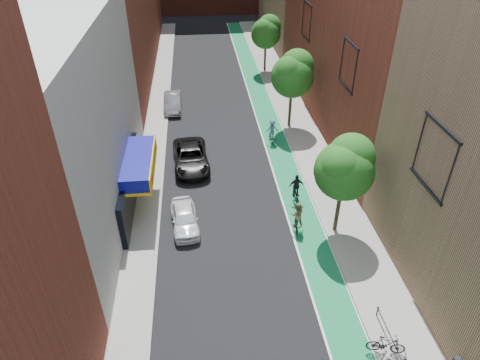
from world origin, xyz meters
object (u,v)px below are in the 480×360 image
object	(u,v)px
cyclist_lane_near	(297,219)
cyclist_lane_far	(272,132)
parked_car_silver	(173,102)
parked_car_white	(185,218)
parked_car_black	(191,157)
cyclist_lane_mid	(296,192)

from	to	relation	value
cyclist_lane_near	cyclist_lane_far	world-z (taller)	cyclist_lane_near
parked_car_silver	parked_car_white	bearing A→B (deg)	-86.34
parked_car_black	cyclist_lane_mid	distance (m)	8.61
parked_car_white	cyclist_lane_near	world-z (taller)	cyclist_lane_near
parked_car_black	cyclist_lane_near	size ratio (longest dim) A/B	2.72
parked_car_white	parked_car_black	xyz separation A→B (m)	(0.45, 7.03, 0.10)
parked_car_black	parked_car_silver	world-z (taller)	parked_car_black
parked_car_white	cyclist_lane_mid	xyz separation A→B (m)	(7.34, 1.87, 0.08)
parked_car_white	cyclist_lane_near	xyz separation A→B (m)	(6.74, -1.05, 0.20)
parked_car_white	parked_car_black	size ratio (longest dim) A/B	0.71
parked_car_silver	cyclist_lane_near	size ratio (longest dim) A/B	2.20
cyclist_lane_far	parked_car_silver	bearing A→B (deg)	-49.73
parked_car_black	cyclist_lane_near	bearing A→B (deg)	-55.68
parked_car_black	cyclist_lane_far	world-z (taller)	cyclist_lane_far
parked_car_black	cyclist_lane_far	size ratio (longest dim) A/B	2.77
parked_car_silver	parked_car_black	bearing A→B (deg)	-81.30
parked_car_white	parked_car_silver	bearing A→B (deg)	87.84
cyclist_lane_near	cyclist_lane_far	size ratio (longest dim) A/B	1.02
cyclist_lane_far	parked_car_white	bearing A→B (deg)	46.45
parked_car_white	cyclist_lane_mid	bearing A→B (deg)	8.32
parked_car_black	cyclist_lane_near	world-z (taller)	cyclist_lane_near
parked_car_black	parked_car_silver	bearing A→B (deg)	95.23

